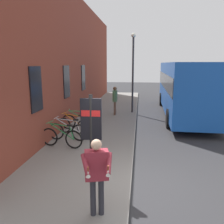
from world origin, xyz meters
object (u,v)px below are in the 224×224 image
object	(u,v)px
bicycle_nearest_sign	(74,126)
city_bus	(184,85)
bicycle_far_end	(79,121)
transit_info_sign	(91,125)
bicycle_by_door	(68,131)
bicycle_under_window	(62,137)
pedestrian_crossing_street	(115,98)
tourist_with_hotdogs	(97,170)
street_lamp	(133,66)

from	to	relation	value
bicycle_nearest_sign	city_bus	world-z (taller)	city_bus
bicycle_far_end	transit_info_sign	distance (m)	5.52
bicycle_by_door	transit_info_sign	world-z (taller)	transit_info_sign
bicycle_under_window	pedestrian_crossing_street	xyz separation A→B (m)	(6.01, -1.41, 0.69)
city_bus	tourist_with_hotdogs	size ratio (longest dim) A/B	6.27
city_bus	tourist_with_hotdogs	xyz separation A→B (m)	(-10.98, 3.67, -0.76)
transit_info_sign	tourist_with_hotdogs	xyz separation A→B (m)	(-1.42, -0.41, -0.56)
bicycle_by_door	tourist_with_hotdogs	world-z (taller)	tourist_with_hotdogs
bicycle_nearest_sign	transit_info_sign	xyz separation A→B (m)	(-4.18, -1.69, 1.21)
bicycle_nearest_sign	pedestrian_crossing_street	xyz separation A→B (m)	(4.31, -1.41, 0.69)
bicycle_nearest_sign	bicycle_far_end	world-z (taller)	same
bicycle_under_window	bicycle_nearest_sign	world-z (taller)	same
bicycle_under_window	transit_info_sign	bearing A→B (deg)	-145.59
bicycle_far_end	street_lamp	bearing A→B (deg)	-29.64
street_lamp	transit_info_sign	bearing A→B (deg)	175.33
bicycle_under_window	bicycle_by_door	size ratio (longest dim) A/B	0.99
transit_info_sign	bicycle_far_end	bearing A→B (deg)	18.29
bicycle_nearest_sign	city_bus	bearing A→B (deg)	-46.95
city_bus	tourist_with_hotdogs	world-z (taller)	city_bus
tourist_with_hotdogs	street_lamp	xyz separation A→B (m)	(10.85, -0.37, 1.95)
bicycle_far_end	pedestrian_crossing_street	world-z (taller)	pedestrian_crossing_street
bicycle_under_window	bicycle_by_door	xyz separation A→B (m)	(0.83, 0.01, 0.00)
bicycle_by_door	pedestrian_crossing_street	world-z (taller)	pedestrian_crossing_street
bicycle_far_end	tourist_with_hotdogs	world-z (taller)	tourist_with_hotdogs
street_lamp	bicycle_nearest_sign	bearing A→B (deg)	154.88
bicycle_by_door	pedestrian_crossing_street	size ratio (longest dim) A/B	1.00
transit_info_sign	pedestrian_crossing_street	world-z (taller)	transit_info_sign
bicycle_far_end	city_bus	world-z (taller)	city_bus
bicycle_under_window	tourist_with_hotdogs	distance (m)	4.48
transit_info_sign	city_bus	size ratio (longest dim) A/B	0.23
bicycle_far_end	street_lamp	size ratio (longest dim) A/B	0.35
bicycle_by_door	bicycle_far_end	distance (m)	1.80
bicycle_under_window	tourist_with_hotdogs	size ratio (longest dim) A/B	1.04
bicycle_by_door	tourist_with_hotdogs	distance (m)	5.22
pedestrian_crossing_street	transit_info_sign	bearing A→B (deg)	-178.09
bicycle_nearest_sign	tourist_with_hotdogs	size ratio (longest dim) A/B	1.02
bicycle_far_end	tourist_with_hotdogs	bearing A→B (deg)	-162.21
bicycle_under_window	tourist_with_hotdogs	xyz separation A→B (m)	(-3.90, -2.10, 0.65)
bicycle_nearest_sign	tourist_with_hotdogs	world-z (taller)	tourist_with_hotdogs
bicycle_under_window	city_bus	distance (m)	9.24
bicycle_by_door	pedestrian_crossing_street	bearing A→B (deg)	-15.36
city_bus	bicycle_by_door	bearing A→B (deg)	137.27
bicycle_by_door	street_lamp	bearing A→B (deg)	-22.03
bicycle_by_door	city_bus	bearing A→B (deg)	-42.73
pedestrian_crossing_street	tourist_with_hotdogs	distance (m)	9.94
transit_info_sign	pedestrian_crossing_street	xyz separation A→B (m)	(8.49, 0.28, -0.52)
transit_info_sign	city_bus	bearing A→B (deg)	-23.05
bicycle_under_window	bicycle_nearest_sign	size ratio (longest dim) A/B	1.02
bicycle_by_door	city_bus	size ratio (longest dim) A/B	0.17
bicycle_nearest_sign	tourist_with_hotdogs	xyz separation A→B (m)	(-5.60, -2.10, 0.65)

